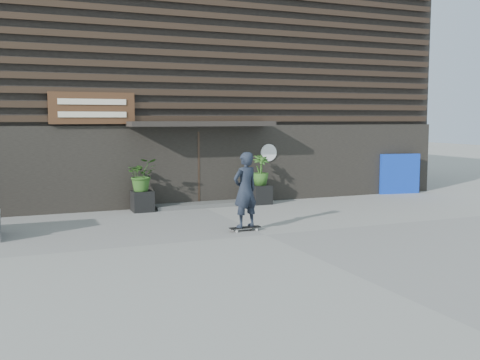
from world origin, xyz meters
name	(u,v)px	position (x,y,z in m)	size (l,w,h in m)	color
ground	(265,235)	(0.00, 0.00, 0.00)	(80.00, 80.00, 0.00)	gray
entrance_step	(202,205)	(0.00, 4.60, 0.06)	(3.00, 0.80, 0.12)	#494946
planter_pot_left	(142,201)	(-1.90, 4.40, 0.30)	(0.60, 0.60, 0.60)	black
bamboo_left	(142,175)	(-1.90, 4.40, 1.08)	(0.86, 0.75, 0.96)	#2D591E
planter_pot_right	(260,195)	(1.90, 4.40, 0.30)	(0.60, 0.60, 0.60)	black
bamboo_right	(261,170)	(1.90, 4.40, 1.08)	(0.54, 0.54, 0.96)	#2D591E
blue_tarp	(400,174)	(7.58, 4.70, 0.72)	(1.54, 0.12, 1.44)	#0D2FAA
building	(157,86)	(0.00, 9.96, 3.99)	(18.00, 11.00, 8.00)	black
skateboarder	(245,190)	(-0.25, 0.60, 1.00)	(0.78, 0.59, 1.91)	black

